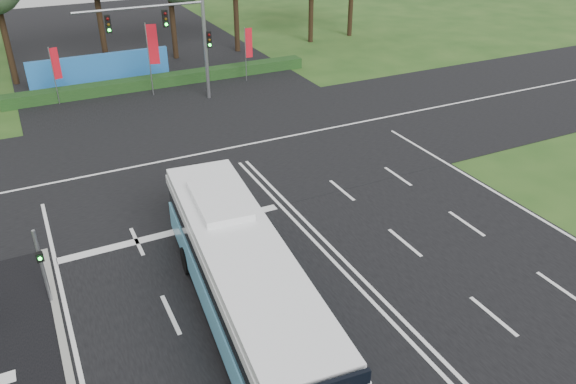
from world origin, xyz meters
name	(u,v)px	position (x,y,z in m)	size (l,w,h in m)	color
ground	(336,265)	(0.00, 0.00, 0.00)	(120.00, 120.00, 0.00)	#214617
road_main	(336,264)	(0.00, 0.00, 0.02)	(20.00, 120.00, 0.04)	black
road_cross	(226,149)	(0.00, 12.00, 0.03)	(120.00, 14.00, 0.05)	black
city_bus	(243,281)	(-4.43, -1.45, 1.78)	(3.67, 12.46, 3.53)	#60B7DF
pedestrian_signal	(42,265)	(-10.20, 2.50, 1.66)	(0.26, 0.40, 3.05)	gray
banner_flag_left	(55,67)	(-7.20, 23.84, 2.53)	(0.56, 0.18, 3.84)	gray
banner_flag_mid	(152,49)	(-1.06, 22.67, 3.24)	(0.72, 0.24, 4.99)	gray
banner_flag_right	(248,46)	(5.97, 22.80, 2.62)	(0.59, 0.08, 3.98)	gray
traffic_light_gantry	(178,32)	(0.21, 20.50, 4.66)	(8.41, 0.28, 7.00)	gray
hedge	(164,80)	(0.00, 24.50, 0.40)	(22.00, 1.20, 0.80)	#143312
blue_hoarding	(100,69)	(-4.00, 27.00, 1.10)	(10.00, 0.30, 2.20)	#2166B4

